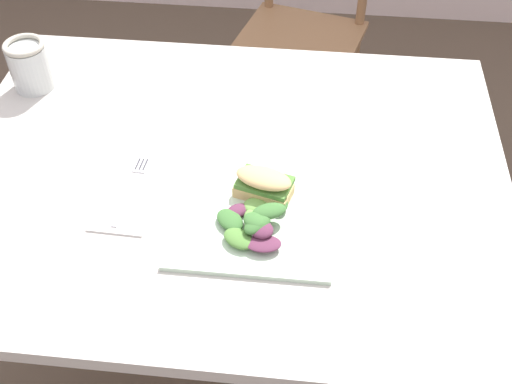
{
  "coord_description": "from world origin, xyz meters",
  "views": [
    {
      "loc": [
        0.24,
        -0.88,
        1.59
      ],
      "look_at": [
        0.15,
        -0.07,
        0.76
      ],
      "focal_mm": 43.62,
      "sensor_mm": 36.0,
      "label": 1
    }
  ],
  "objects_px": {
    "dining_table": "(228,213)",
    "sandwich_half_front": "(264,184)",
    "chair_wooden_far": "(302,34)",
    "plate_lunch": "(254,213)",
    "mason_jar_iced_tea": "(30,67)",
    "fork_on_napkin": "(133,185)"
  },
  "relations": [
    {
      "from": "plate_lunch",
      "to": "chair_wooden_far",
      "type": "bearing_deg",
      "value": 87.78
    },
    {
      "from": "chair_wooden_far",
      "to": "mason_jar_iced_tea",
      "type": "height_order",
      "value": "chair_wooden_far"
    },
    {
      "from": "dining_table",
      "to": "sandwich_half_front",
      "type": "bearing_deg",
      "value": -41.97
    },
    {
      "from": "sandwich_half_front",
      "to": "fork_on_napkin",
      "type": "distance_m",
      "value": 0.26
    },
    {
      "from": "dining_table",
      "to": "sandwich_half_front",
      "type": "relative_size",
      "value": 9.49
    },
    {
      "from": "plate_lunch",
      "to": "fork_on_napkin",
      "type": "distance_m",
      "value": 0.25
    },
    {
      "from": "dining_table",
      "to": "sandwich_half_front",
      "type": "distance_m",
      "value": 0.2
    },
    {
      "from": "mason_jar_iced_tea",
      "to": "plate_lunch",
      "type": "bearing_deg",
      "value": -32.51
    },
    {
      "from": "chair_wooden_far",
      "to": "dining_table",
      "type": "bearing_deg",
      "value": -96.39
    },
    {
      "from": "fork_on_napkin",
      "to": "mason_jar_iced_tea",
      "type": "relative_size",
      "value": 1.62
    },
    {
      "from": "dining_table",
      "to": "fork_on_napkin",
      "type": "bearing_deg",
      "value": -157.65
    },
    {
      "from": "dining_table",
      "to": "mason_jar_iced_tea",
      "type": "relative_size",
      "value": 9.76
    },
    {
      "from": "mason_jar_iced_tea",
      "to": "fork_on_napkin",
      "type": "bearing_deg",
      "value": -44.53
    },
    {
      "from": "chair_wooden_far",
      "to": "fork_on_napkin",
      "type": "relative_size",
      "value": 4.68
    },
    {
      "from": "chair_wooden_far",
      "to": "sandwich_half_front",
      "type": "relative_size",
      "value": 7.36
    },
    {
      "from": "mason_jar_iced_tea",
      "to": "sandwich_half_front",
      "type": "bearing_deg",
      "value": -28.4
    },
    {
      "from": "dining_table",
      "to": "sandwich_half_front",
      "type": "xyz_separation_m",
      "value": [
        0.08,
        -0.07,
        0.17
      ]
    },
    {
      "from": "chair_wooden_far",
      "to": "mason_jar_iced_tea",
      "type": "relative_size",
      "value": 7.57
    },
    {
      "from": "dining_table",
      "to": "chair_wooden_far",
      "type": "xyz_separation_m",
      "value": [
        0.11,
        1.0,
        -0.16
      ]
    },
    {
      "from": "fork_on_napkin",
      "to": "chair_wooden_far",
      "type": "bearing_deg",
      "value": 75.15
    },
    {
      "from": "fork_on_napkin",
      "to": "mason_jar_iced_tea",
      "type": "xyz_separation_m",
      "value": [
        -0.3,
        0.3,
        0.05
      ]
    },
    {
      "from": "sandwich_half_front",
      "to": "mason_jar_iced_tea",
      "type": "distance_m",
      "value": 0.63
    }
  ]
}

